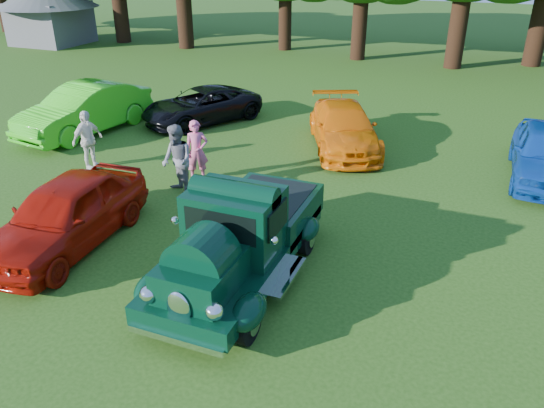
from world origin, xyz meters
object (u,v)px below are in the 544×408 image
at_px(back_car_lime, 84,110).
at_px(spectator_pink, 197,151).
at_px(spectator_white, 88,140).
at_px(back_car_orange, 344,127).
at_px(back_car_black, 201,106).
at_px(spectator_grey, 177,161).
at_px(gazebo, 48,5).
at_px(red_convertible, 66,214).
at_px(hero_pickup, 241,239).

distance_m(back_car_lime, spectator_pink, 6.11).
bearing_deg(spectator_white, back_car_orange, -43.68).
bearing_deg(spectator_white, spectator_pink, -71.92).
distance_m(back_car_orange, spectator_pink, 5.14).
distance_m(back_car_black, spectator_grey, 6.31).
relative_size(spectator_pink, gazebo, 0.27).
xyz_separation_m(red_convertible, back_car_orange, (4.00, 8.29, -0.07)).
bearing_deg(red_convertible, gazebo, 129.52).
height_order(back_car_black, spectator_grey, spectator_grey).
bearing_deg(spectator_grey, hero_pickup, -6.63).
xyz_separation_m(back_car_orange, spectator_white, (-6.47, -4.51, 0.19)).
relative_size(back_car_black, spectator_grey, 2.38).
height_order(spectator_grey, spectator_white, spectator_grey).
xyz_separation_m(spectator_grey, spectator_white, (-3.35, 0.57, -0.07)).
bearing_deg(gazebo, back_car_orange, -27.86).
bearing_deg(hero_pickup, gazebo, 138.80).
height_order(red_convertible, gazebo, gazebo).
xyz_separation_m(back_car_lime, spectator_pink, (5.69, -2.24, 0.04)).
xyz_separation_m(hero_pickup, spectator_white, (-6.55, 3.52, 0.01)).
xyz_separation_m(back_car_black, spectator_grey, (2.48, -5.79, 0.32)).
distance_m(hero_pickup, spectator_pink, 5.02).
height_order(back_car_lime, spectator_white, spectator_white).
bearing_deg(spectator_pink, gazebo, 109.44).
relative_size(red_convertible, back_car_lime, 0.88).
distance_m(spectator_white, gazebo, 23.45).
bearing_deg(back_car_lime, spectator_pink, -12.71).
height_order(back_car_orange, spectator_pink, spectator_pink).
relative_size(back_car_lime, back_car_orange, 1.07).
bearing_deg(back_car_black, red_convertible, -50.66).
relative_size(back_car_orange, spectator_grey, 2.50).
bearing_deg(back_car_lime, gazebo, 144.15).
distance_m(red_convertible, back_car_lime, 8.00).
height_order(hero_pickup, red_convertible, hero_pickup).
relative_size(spectator_grey, gazebo, 0.29).
xyz_separation_m(red_convertible, back_car_lime, (-4.77, 6.42, 0.07)).
bearing_deg(hero_pickup, back_car_orange, 90.53).
bearing_deg(red_convertible, back_car_lime, 123.32).
bearing_deg(spectator_white, gazebo, 56.17).
height_order(spectator_pink, gazebo, gazebo).
height_order(red_convertible, back_car_black, red_convertible).
height_order(back_car_black, spectator_white, spectator_white).
bearing_deg(spectator_grey, red_convertible, -69.28).
distance_m(spectator_pink, spectator_grey, 0.97).
height_order(red_convertible, spectator_pink, spectator_pink).
bearing_deg(spectator_white, red_convertible, -135.32).
bearing_deg(back_car_orange, spectator_grey, -145.25).
xyz_separation_m(hero_pickup, back_car_orange, (-0.07, 8.02, -0.18)).
bearing_deg(red_convertible, spectator_pink, 74.30).
bearing_deg(spectator_white, spectator_grey, -88.24).
bearing_deg(spectator_pink, back_car_orange, 21.89).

